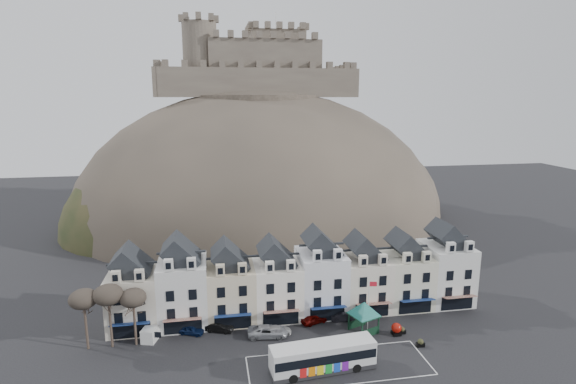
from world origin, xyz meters
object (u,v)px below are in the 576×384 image
object	(u,v)px
bus	(323,356)
car_navy	(191,330)
bus_shelter	(364,309)
flagpole	(369,302)
car_silver	(268,331)
red_buoy	(396,329)
car_white	(276,330)
car_black	(219,327)
car_charcoal	(344,316)
white_van	(153,331)
car_maroon	(314,319)

from	to	relation	value
bus	car_navy	distance (m)	19.55
bus_shelter	flagpole	world-z (taller)	flagpole
flagpole	car_silver	distance (m)	14.43
red_buoy	car_white	size ratio (longest dim) A/B	0.41
bus_shelter	car_black	distance (m)	20.31
red_buoy	car_navy	size ratio (longest dim) A/B	0.47
car_charcoal	bus	bearing A→B (deg)	156.03
red_buoy	bus_shelter	bearing A→B (deg)	159.34
white_van	car_navy	bearing A→B (deg)	16.34
car_black	car_maroon	xyz separation A→B (m)	(13.59, 0.00, 0.00)
flagpole	car_white	distance (m)	13.36
car_black	car_navy	bearing A→B (deg)	110.21
car_silver	car_white	size ratio (longest dim) A/B	1.29
car_silver	car_maroon	world-z (taller)	car_silver
car_white	bus	bearing A→B (deg)	-156.30
red_buoy	car_maroon	bearing A→B (deg)	153.79
bus_shelter	car_charcoal	world-z (taller)	bus_shelter
bus	car_black	world-z (taller)	bus
white_van	car_charcoal	xyz separation A→B (m)	(27.04, 0.00, -0.25)
car_silver	bus	bearing A→B (deg)	-141.51
bus_shelter	car_charcoal	bearing A→B (deg)	94.68
car_navy	car_silver	world-z (taller)	car_silver
bus_shelter	car_navy	xyz separation A→B (m)	(-23.66, 3.54, -2.84)
car_black	car_charcoal	distance (m)	18.14
red_buoy	car_navy	distance (m)	28.30
car_maroon	car_charcoal	distance (m)	4.55
car_navy	red_buoy	bearing A→B (deg)	-77.35
white_van	car_maroon	distance (m)	22.50
white_van	car_white	world-z (taller)	white_van
bus	car_maroon	distance (m)	11.59
car_black	flagpole	bearing A→B (deg)	-79.65
bus	bus_shelter	distance (m)	11.20
bus_shelter	white_van	xyz separation A→B (m)	(-28.70, 3.54, -2.54)
white_van	car_maroon	xyz separation A→B (m)	(22.50, 0.00, -0.27)
bus_shelter	car_maroon	world-z (taller)	bus_shelter
bus	red_buoy	size ratio (longest dim) A/B	7.51
car_navy	car_charcoal	bearing A→B (deg)	-66.94
white_van	flagpole	bearing A→B (deg)	9.43
car_silver	flagpole	bearing A→B (deg)	-87.21
red_buoy	car_maroon	xyz separation A→B (m)	(-10.38, 5.11, -0.22)
red_buoy	flagpole	world-z (taller)	flagpole
red_buoy	car_white	bearing A→B (deg)	169.57
bus	car_charcoal	world-z (taller)	bus
white_van	red_buoy	bearing A→B (deg)	7.51
bus	car_black	size ratio (longest dim) A/B	3.24
red_buoy	white_van	distance (m)	33.27
car_charcoal	flagpole	bearing A→B (deg)	-142.23
flagpole	car_black	world-z (taller)	flagpole
car_silver	car_black	bearing A→B (deg)	76.21
car_charcoal	car_black	bearing A→B (deg)	94.48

